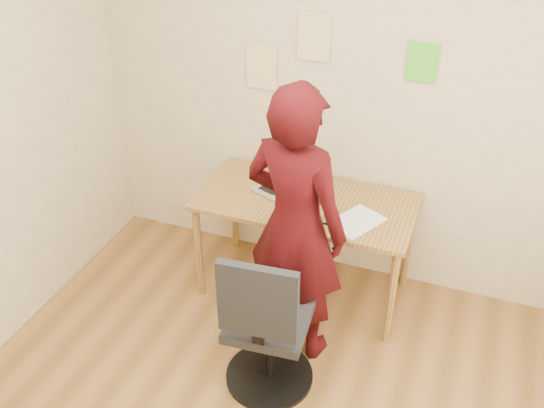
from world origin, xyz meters
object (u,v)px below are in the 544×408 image
at_px(person, 295,227).
at_px(phone, 328,219).
at_px(desk, 306,211).
at_px(office_chair, 266,333).
at_px(laptop, 285,183).

bearing_deg(person, phone, -95.21).
height_order(desk, office_chair, office_chair).
bearing_deg(laptop, phone, -11.60).
xyz_separation_m(desk, phone, (0.19, -0.17, 0.09)).
distance_m(desk, phone, 0.27).
bearing_deg(phone, laptop, 141.18).
relative_size(desk, laptop, 3.42).
xyz_separation_m(laptop, phone, (0.37, -0.24, -0.05)).
bearing_deg(person, office_chair, 100.56).
bearing_deg(office_chair, person, 82.62).
bearing_deg(laptop, office_chair, -54.42).
xyz_separation_m(laptop, office_chair, (0.24, -0.97, -0.37)).
xyz_separation_m(laptop, person, (0.26, -0.56, 0.08)).
bearing_deg(desk, office_chair, -85.45).
bearing_deg(phone, person, -113.85).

